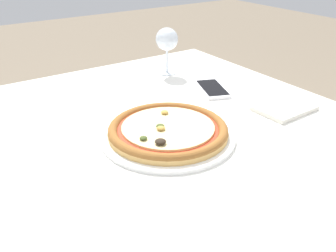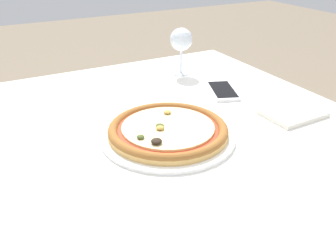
{
  "view_description": "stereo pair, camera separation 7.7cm",
  "coord_description": "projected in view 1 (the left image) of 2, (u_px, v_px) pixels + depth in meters",
  "views": [
    {
      "loc": [
        -0.3,
        -0.66,
        1.12
      ],
      "look_at": [
        0.12,
        -0.04,
        0.74
      ],
      "focal_mm": 40.0,
      "sensor_mm": 36.0,
      "label": 1
    },
    {
      "loc": [
        -0.24,
        -0.7,
        1.12
      ],
      "look_at": [
        0.12,
        -0.04,
        0.74
      ],
      "focal_mm": 40.0,
      "sensor_mm": 36.0,
      "label": 2
    }
  ],
  "objects": [
    {
      "name": "napkin_folded",
      "position": [
        284.0,
        108.0,
        0.99
      ],
      "size": [
        0.15,
        0.12,
        0.01
      ],
      "color": "silver",
      "rests_on": "dining_table"
    },
    {
      "name": "wine_glass_far_left",
      "position": [
        167.0,
        41.0,
        1.21
      ],
      "size": [
        0.07,
        0.07,
        0.15
      ],
      "color": "silver",
      "rests_on": "dining_table"
    },
    {
      "name": "pizza_plate",
      "position": [
        168.0,
        131.0,
        0.85
      ],
      "size": [
        0.31,
        0.31,
        0.04
      ],
      "color": "white",
      "rests_on": "dining_table"
    },
    {
      "name": "cell_phone",
      "position": [
        212.0,
        89.0,
        1.12
      ],
      "size": [
        0.12,
        0.16,
        0.01
      ],
      "color": "white",
      "rests_on": "dining_table"
    },
    {
      "name": "dining_table",
      "position": [
        117.0,
        175.0,
        0.87
      ],
      "size": [
        1.25,
        1.06,
        0.71
      ],
      "color": "brown",
      "rests_on": "ground_plane"
    }
  ]
}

